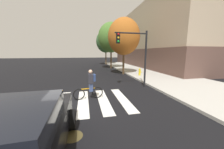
{
  "coord_description": "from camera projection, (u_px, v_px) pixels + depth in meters",
  "views": [
    {
      "loc": [
        0.6,
        -6.65,
        2.65
      ],
      "look_at": [
        2.1,
        0.28,
        1.4
      ],
      "focal_mm": 20.2,
      "sensor_mm": 36.0,
      "label": 1
    }
  ],
  "objects": [
    {
      "name": "cyclist",
      "position": [
        90.0,
        84.0,
        7.17
      ],
      "size": [
        1.71,
        0.39,
        1.69
      ],
      "color": "black",
      "rests_on": "ground"
    },
    {
      "name": "ground_plane",
      "position": [
        75.0,
        103.0,
        6.73
      ],
      "size": [
        120.0,
        120.0,
        0.0
      ],
      "primitive_type": "plane",
      "color": "black"
    },
    {
      "name": "crosswalk_stripes",
      "position": [
        73.0,
        103.0,
        6.71
      ],
      "size": [
        6.05,
        3.75,
        0.01
      ],
      "color": "silver",
      "rests_on": "ground"
    },
    {
      "name": "street_tree_far",
      "position": [
        106.0,
        41.0,
        27.15
      ],
      "size": [
        4.14,
        4.14,
        7.37
      ],
      "color": "#4C3823",
      "rests_on": "ground"
    },
    {
      "name": "street_tree_mid",
      "position": [
        111.0,
        38.0,
        20.36
      ],
      "size": [
        4.18,
        4.18,
        7.43
      ],
      "color": "#4C3823",
      "rests_on": "ground"
    },
    {
      "name": "manhole_cover",
      "position": [
        73.0,
        136.0,
        4.02
      ],
      "size": [
        0.64,
        0.64,
        0.01
      ],
      "primitive_type": "cylinder",
      "color": "#473D1E",
      "rests_on": "ground"
    },
    {
      "name": "corner_building",
      "position": [
        169.0,
        39.0,
        24.46
      ],
      "size": [
        14.3,
        24.83,
        10.42
      ],
      "color": "brown",
      "rests_on": "ground"
    },
    {
      "name": "sidewalk",
      "position": [
        208.0,
        91.0,
        8.55
      ],
      "size": [
        6.5,
        50.0,
        0.15
      ],
      "primitive_type": "cube",
      "color": "#B2AFA8",
      "rests_on": "ground"
    },
    {
      "name": "fire_hydrant",
      "position": [
        140.0,
        72.0,
        13.83
      ],
      "size": [
        0.33,
        0.22,
        0.78
      ],
      "color": "gold",
      "rests_on": "sidewalk"
    },
    {
      "name": "street_tree_near",
      "position": [
        124.0,
        37.0,
        14.68
      ],
      "size": [
        3.71,
        3.71,
        6.6
      ],
      "color": "#4C3823",
      "rests_on": "ground"
    },
    {
      "name": "sedan_near",
      "position": [
        17.0,
        140.0,
        2.65
      ],
      "size": [
        2.23,
        4.63,
        1.59
      ],
      "color": "black",
      "rests_on": "ground"
    },
    {
      "name": "traffic_light_near",
      "position": [
        135.0,
        49.0,
        9.2
      ],
      "size": [
        2.47,
        0.28,
        4.2
      ],
      "color": "black",
      "rests_on": "ground"
    }
  ]
}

